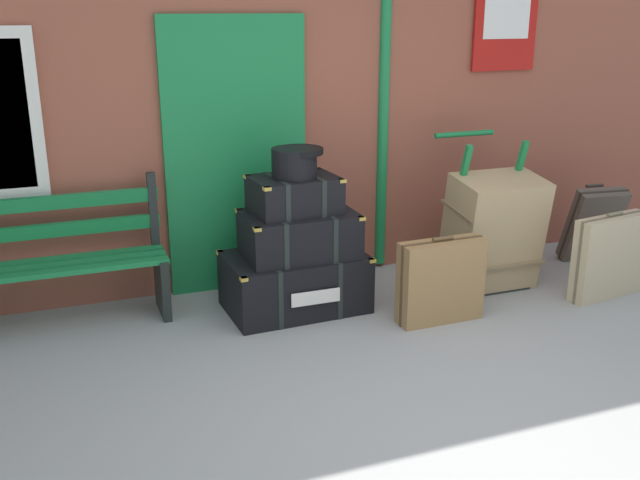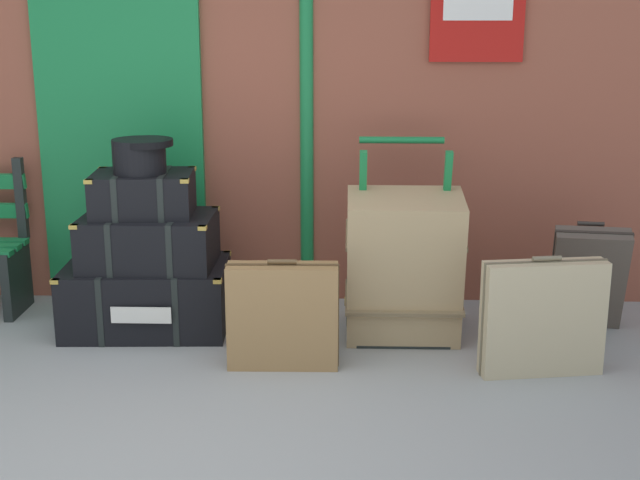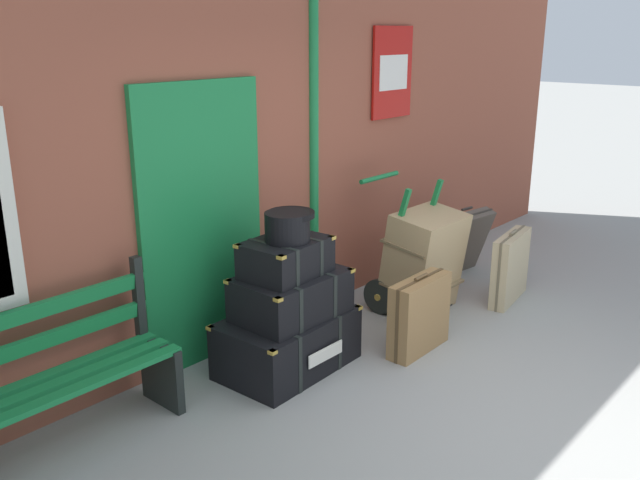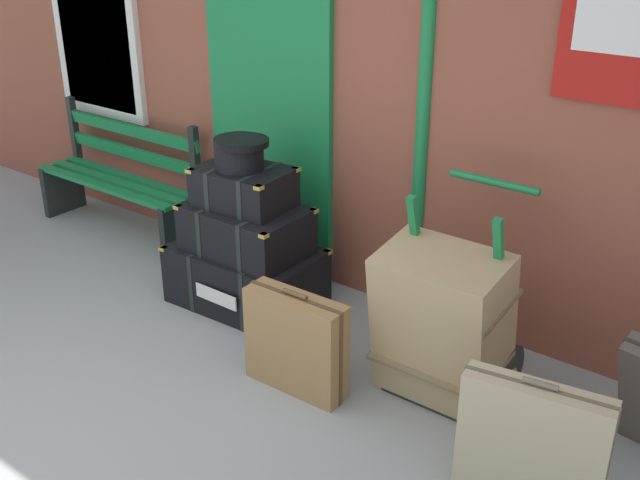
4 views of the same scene
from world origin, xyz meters
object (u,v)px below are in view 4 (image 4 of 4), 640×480
platform_bench (121,180)px  suitcase_oxblood (531,445)px  round_hatbox (240,152)px  suitcase_beige (296,343)px  steamer_trunk_base (246,276)px  porters_trolley (455,341)px  large_brown_trunk (442,325)px  steamer_trunk_top (244,187)px  steamer_trunk_middle (246,229)px

platform_bench → suitcase_oxblood: size_ratio=2.31×
platform_bench → round_hatbox: bearing=-11.5°
platform_bench → suitcase_beige: (2.59, -0.90, -0.15)m
steamer_trunk_base → porters_trolley: size_ratio=0.88×
steamer_trunk_base → suitcase_oxblood: (2.33, -0.62, 0.11)m
round_hatbox → large_brown_trunk: round_hatbox is taller
steamer_trunk_base → suitcase_beige: suitcase_beige is taller
steamer_trunk_top → round_hatbox: 0.25m
steamer_trunk_middle → suitcase_beige: (0.87, -0.56, -0.28)m
porters_trolley → suitcase_oxblood: (0.74, -0.66, 0.05)m
steamer_trunk_base → steamer_trunk_top: (0.01, 0.01, 0.66)m
steamer_trunk_middle → steamer_trunk_top: (-0.03, 0.02, 0.29)m
steamer_trunk_base → platform_bench: bearing=169.0°
porters_trolley → large_brown_trunk: 0.27m
platform_bench → steamer_trunk_base: platform_bench is taller
steamer_trunk_top → porters_trolley: (1.59, 0.03, -0.60)m
platform_bench → steamer_trunk_base: size_ratio=1.55×
platform_bench → suitcase_beige: 2.74m
steamer_trunk_middle → porters_trolley: bearing=1.8°
round_hatbox → suitcase_beige: size_ratio=0.58×
steamer_trunk_middle → suitcase_beige: bearing=-32.7°
steamer_trunk_base → large_brown_trunk: size_ratio=1.11×
large_brown_trunk → suitcase_beige: 0.84m
platform_bench → large_brown_trunk: size_ratio=1.72×
steamer_trunk_base → steamer_trunk_middle: bearing=-22.5°
steamer_trunk_top → porters_trolley: porters_trolley is taller
steamer_trunk_middle → suitcase_oxblood: (2.30, -0.61, -0.26)m
steamer_trunk_base → suitcase_oxblood: bearing=-15.0°
steamer_trunk_base → suitcase_beige: 1.07m
porters_trolley → steamer_trunk_top: bearing=-179.0°
platform_bench → porters_trolley: size_ratio=1.36×
platform_bench → porters_trolley: porters_trolley is taller
steamer_trunk_base → porters_trolley: 1.60m
large_brown_trunk → platform_bench: bearing=171.8°
suitcase_oxblood → suitcase_beige: suitcase_oxblood is taller
suitcase_oxblood → round_hatbox: bearing=165.4°
steamer_trunk_middle → round_hatbox: 0.54m
steamer_trunk_top → large_brown_trunk: size_ratio=0.69×
porters_trolley → suitcase_beige: porters_trolley is taller
steamer_trunk_base → steamer_trunk_middle: (0.03, -0.01, 0.37)m
steamer_trunk_top → porters_trolley: 1.70m
porters_trolley → round_hatbox: bearing=-178.1°
steamer_trunk_middle → porters_trolley: porters_trolley is taller
platform_bench → steamer_trunk_top: platform_bench is taller
suitcase_beige → round_hatbox: bearing=148.2°
platform_bench → steamer_trunk_top: (1.70, -0.32, 0.43)m
steamer_trunk_base → suitcase_beige: size_ratio=1.63×
suitcase_beige → steamer_trunk_top: bearing=147.1°
platform_bench → suitcase_oxblood: bearing=-13.3°
platform_bench → large_brown_trunk: (3.29, -0.47, 0.02)m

